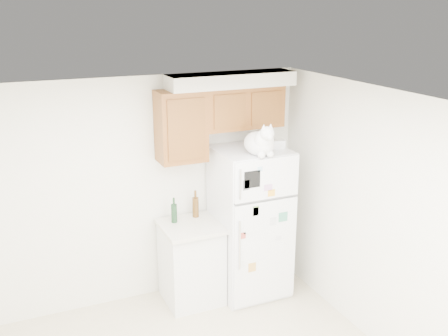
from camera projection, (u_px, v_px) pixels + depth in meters
room_shell at (204, 211)px, 4.03m from camera, size 3.84×4.04×2.52m
refrigerator at (250, 222)px, 5.88m from camera, size 0.76×0.78×1.70m
base_counter at (191, 262)px, 5.80m from camera, size 0.64×0.64×0.92m
cat at (261, 142)px, 5.37m from camera, size 0.36×0.52×0.37m
storage_box_back at (261, 141)px, 5.79m from camera, size 0.19×0.14×0.10m
storage_box_front at (277, 144)px, 5.67m from camera, size 0.17×0.14×0.09m
bottle_green at (174, 210)px, 5.67m from camera, size 0.07×0.07×0.28m
bottle_amber at (196, 204)px, 5.81m from camera, size 0.07×0.07×0.31m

